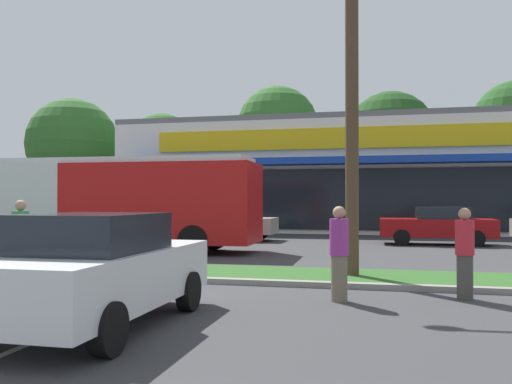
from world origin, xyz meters
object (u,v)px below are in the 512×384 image
object	(u,v)px
car_5	(229,224)
pedestrian_mid	(339,253)
car_0	(66,222)
pedestrian_near_bench	(20,241)
car_2	(97,269)
car_1	(438,225)
utility_pole	(346,34)
pedestrian_by_pole	(465,253)
city_bus	(92,201)

from	to	relation	value
car_5	pedestrian_mid	bearing A→B (deg)	113.54
car_0	pedestrian_near_bench	size ratio (longest dim) A/B	2.55
car_2	car_1	bearing A→B (deg)	-20.85
car_2	pedestrian_mid	bearing A→B (deg)	-49.08
car_1	car_2	xyz separation A→B (m)	(-6.10, -16.02, 0.04)
car_0	pedestrian_mid	distance (m)	19.08
car_1	car_2	bearing A→B (deg)	69.15
pedestrian_near_bench	utility_pole	bearing A→B (deg)	-42.59
pedestrian_mid	pedestrian_by_pole	bearing A→B (deg)	143.09
utility_pole	car_2	xyz separation A→B (m)	(-3.15, -5.41, -4.74)
car_5	utility_pole	bearing A→B (deg)	118.17
car_5	pedestrian_near_bench	size ratio (longest dim) A/B	2.34
car_1	pedestrian_by_pole	size ratio (longest dim) A/B	2.67
car_0	city_bus	bearing A→B (deg)	129.59
car_2	pedestrian_near_bench	distance (m)	5.14
city_bus	pedestrian_near_bench	distance (m)	7.55
car_5	pedestrian_mid	size ratio (longest dim) A/B	2.49
car_2	pedestrian_by_pole	bearing A→B (deg)	-57.03
car_0	car_1	world-z (taller)	car_1
utility_pole	pedestrian_mid	size ratio (longest dim) A/B	6.14
utility_pole	car_2	distance (m)	7.86
city_bus	utility_pole	bearing A→B (deg)	149.42
car_1	pedestrian_near_bench	xyz separation A→B (m)	(-9.90, -12.56, 0.12)
car_2	utility_pole	bearing A→B (deg)	-30.21
pedestrian_by_pole	pedestrian_mid	xyz separation A→B (m)	(-2.21, -0.74, 0.02)
city_bus	car_2	xyz separation A→B (m)	(6.15, -10.59, -0.94)
city_bus	car_0	bearing A→B (deg)	-51.89
utility_pole	car_0	bearing A→B (deg)	142.49
pedestrian_mid	car_1	bearing A→B (deg)	-157.68
car_2	car_5	bearing A→B (deg)	9.43
car_1	car_5	world-z (taller)	car_1
utility_pole	car_1	distance (m)	12.01
car_1	utility_pole	bearing A→B (deg)	74.45
car_5	pedestrian_by_pole	distance (m)	15.22
city_bus	pedestrian_near_bench	world-z (taller)	city_bus
pedestrian_mid	utility_pole	bearing A→B (deg)	-144.20
car_0	utility_pole	bearing A→B (deg)	142.49
city_bus	car_2	size ratio (longest dim) A/B	2.79
city_bus	pedestrian_mid	xyz separation A→B (m)	(9.35, -7.81, -0.91)
pedestrian_by_pole	pedestrian_mid	bearing A→B (deg)	113.79
city_bus	pedestrian_by_pole	size ratio (longest dim) A/B	7.23
car_1	pedestrian_mid	xyz separation A→B (m)	(-2.90, -13.25, 0.07)
city_bus	car_0	xyz separation A→B (m)	(-4.44, 5.37, -1.01)
car_2	pedestrian_by_pole	distance (m)	6.46
car_2	pedestrian_near_bench	bearing A→B (deg)	47.70
city_bus	car_5	size ratio (longest dim) A/B	2.85
utility_pole	car_2	world-z (taller)	utility_pole
utility_pole	pedestrian_mid	bearing A→B (deg)	-88.87
pedestrian_by_pole	pedestrian_mid	size ratio (longest dim) A/B	0.98
car_1	car_5	distance (m)	8.83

